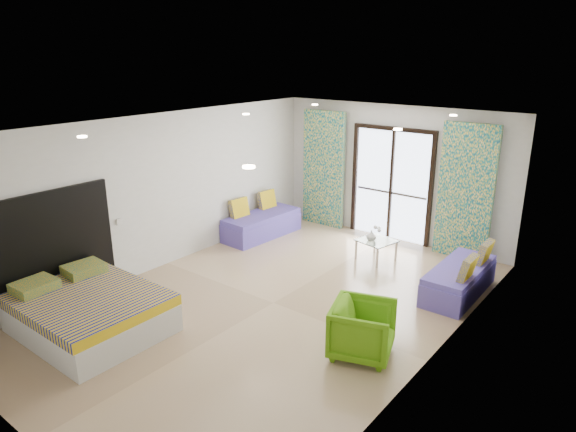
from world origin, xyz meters
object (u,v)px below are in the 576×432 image
Objects in this scene: daybed_left at (261,224)px; armchair at (363,327)px; daybed_right at (460,279)px; coffee_table at (376,242)px; bed at (89,312)px.

daybed_left is 4.64m from armchair.
daybed_right is at bearing 1.99° from daybed_left.
coffee_table is 3.16m from armchair.
armchair is at bearing -64.22° from coffee_table.
bed is at bearing -131.11° from daybed_right.
armchair is (1.37, -2.84, 0.04)m from coffee_table.
bed is 2.77× the size of coffee_table.
bed is 5.55m from daybed_right.
bed is 5.01m from coffee_table.
coffee_table is at bearing 6.92° from armchair.
daybed_left reaches higher than armchair.
armchair is (3.89, -2.52, 0.12)m from daybed_left.
daybed_left is 4.23m from daybed_right.
bed is at bearing 100.13° from armchair.
daybed_right reaches higher than coffee_table.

